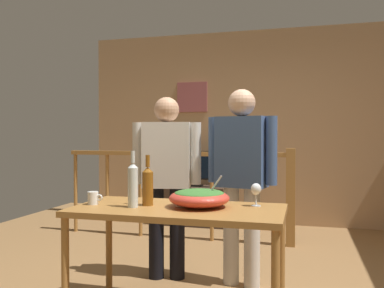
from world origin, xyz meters
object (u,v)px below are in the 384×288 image
at_px(person_standing_left, 167,172).
at_px(person_standing_right, 242,170).
at_px(salad_bowl, 199,197).
at_px(framed_picture, 192,97).
at_px(serving_table, 178,219).
at_px(mug_white, 93,198).
at_px(flat_screen_tv, 195,166).
at_px(wine_glass, 256,190).
at_px(stair_railing, 211,184).
at_px(wine_bottle_amber, 148,185).
at_px(wine_bottle_clear, 133,184).
at_px(tv_console, 195,205).

height_order(person_standing_left, person_standing_right, person_standing_right).
bearing_deg(salad_bowl, framed_picture, 106.10).
xyz_separation_m(serving_table, mug_white, (-0.60, -0.05, 0.12)).
relative_size(flat_screen_tv, mug_white, 5.77).
height_order(mug_white, person_standing_right, person_standing_right).
bearing_deg(person_standing_left, salad_bowl, 112.82).
distance_m(framed_picture, wine_glass, 3.33).
bearing_deg(person_standing_right, stair_railing, -55.42).
distance_m(wine_bottle_amber, person_standing_right, 0.88).
height_order(framed_picture, wine_bottle_clear, framed_picture).
height_order(wine_glass, wine_bottle_clear, wine_bottle_clear).
xyz_separation_m(stair_railing, serving_table, (0.24, -2.04, 0.01)).
relative_size(framed_picture, mug_white, 4.04).
bearing_deg(stair_railing, person_standing_left, -93.68).
bearing_deg(mug_white, serving_table, 4.41).
bearing_deg(wine_glass, person_standing_left, 147.20).
height_order(salad_bowl, wine_bottle_amber, wine_bottle_amber).
bearing_deg(stair_railing, tv_console, 116.45).
distance_m(wine_glass, wine_bottle_clear, 0.83).
bearing_deg(wine_glass, person_standing_right, 108.47).
distance_m(serving_table, mug_white, 0.62).
bearing_deg(serving_table, tv_console, 102.56).
xyz_separation_m(tv_console, wine_glass, (1.13, -2.65, 0.59)).
bearing_deg(serving_table, wine_bottle_clear, -165.22).
xyz_separation_m(wine_bottle_clear, mug_white, (-0.31, 0.03, -0.11)).
height_order(flat_screen_tv, wine_bottle_amber, wine_bottle_amber).
xyz_separation_m(stair_railing, wine_bottle_amber, (0.01, -2.02, 0.23)).
bearing_deg(stair_railing, person_standing_right, -67.21).
distance_m(wine_glass, person_standing_right, 0.57).
relative_size(flat_screen_tv, person_standing_left, 0.41).
relative_size(wine_bottle_amber, person_standing_right, 0.22).
distance_m(salad_bowl, wine_bottle_amber, 0.37).
bearing_deg(person_standing_left, flat_screen_tv, -93.38).
bearing_deg(tv_console, wine_bottle_clear, -83.36).
distance_m(tv_console, mug_white, 2.93).
bearing_deg(tv_console, person_standing_right, -65.81).
bearing_deg(flat_screen_tv, stair_railing, -62.60).
height_order(stair_railing, mug_white, stair_railing).
distance_m(tv_console, person_standing_right, 2.42).
distance_m(tv_console, wine_bottle_amber, 2.91).
bearing_deg(person_standing_right, person_standing_left, 11.78).
xyz_separation_m(salad_bowl, wine_glass, (0.36, 0.13, 0.04)).
xyz_separation_m(wine_bottle_amber, mug_white, (-0.38, -0.07, -0.09)).
bearing_deg(stair_railing, serving_table, -83.39).
xyz_separation_m(stair_railing, wine_glass, (0.74, -1.86, 0.20)).
bearing_deg(mug_white, flat_screen_tv, 90.55).
bearing_deg(serving_table, salad_bowl, 20.40).
height_order(framed_picture, wine_bottle_amber, framed_picture).
relative_size(wine_bottle_clear, mug_white, 3.45).
distance_m(wine_bottle_amber, wine_bottle_clear, 0.12).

